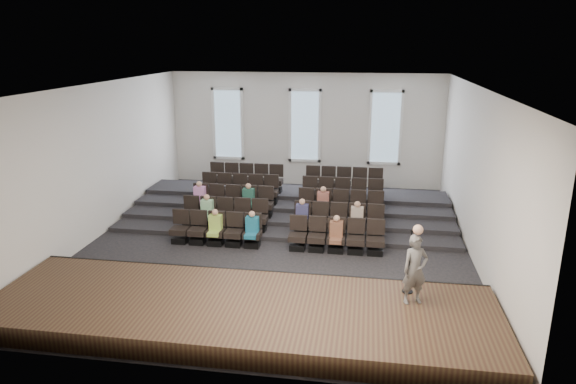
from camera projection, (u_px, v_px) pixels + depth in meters
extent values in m
plane|color=black|center=(278.00, 241.00, 16.80)|extent=(14.00, 14.00, 0.00)
cube|color=white|center=(277.00, 86.00, 15.38)|extent=(12.00, 14.00, 0.02)
cube|color=silver|center=(305.00, 130.00, 22.74)|extent=(12.00, 0.04, 5.00)
cube|color=silver|center=(212.00, 256.00, 9.44)|extent=(12.00, 0.04, 5.00)
cube|color=silver|center=(99.00, 160.00, 16.98)|extent=(0.04, 14.00, 5.00)
cube|color=silver|center=(477.00, 174.00, 15.20)|extent=(0.04, 14.00, 5.00)
cube|color=#40301B|center=(240.00, 312.00, 11.89)|extent=(11.80, 3.60, 0.50)
cube|color=black|center=(256.00, 279.00, 13.57)|extent=(11.80, 0.06, 0.52)
cube|color=black|center=(289.00, 216.00, 18.98)|extent=(11.80, 4.80, 0.15)
cube|color=black|center=(291.00, 210.00, 19.45)|extent=(11.80, 3.75, 0.30)
cube|color=black|center=(293.00, 204.00, 19.93)|extent=(11.80, 2.70, 0.45)
cube|color=black|center=(295.00, 198.00, 20.41)|extent=(11.80, 1.65, 0.60)
cube|color=black|center=(180.00, 239.00, 16.66)|extent=(0.47, 0.43, 0.20)
cube|color=black|center=(180.00, 231.00, 16.57)|extent=(0.55, 0.50, 0.19)
cube|color=black|center=(181.00, 216.00, 16.66)|extent=(0.55, 0.08, 0.50)
cube|color=black|center=(198.00, 241.00, 16.57)|extent=(0.47, 0.43, 0.20)
cube|color=black|center=(198.00, 232.00, 16.48)|extent=(0.55, 0.50, 0.19)
cube|color=black|center=(199.00, 217.00, 16.57)|extent=(0.55, 0.08, 0.50)
cube|color=black|center=(216.00, 242.00, 16.48)|extent=(0.47, 0.43, 0.20)
cube|color=black|center=(216.00, 233.00, 16.40)|extent=(0.55, 0.50, 0.19)
cube|color=black|center=(217.00, 218.00, 16.48)|extent=(0.55, 0.08, 0.50)
cube|color=black|center=(234.00, 243.00, 16.39)|extent=(0.47, 0.43, 0.20)
cube|color=black|center=(234.00, 234.00, 16.31)|extent=(0.55, 0.50, 0.19)
cube|color=black|center=(235.00, 219.00, 16.39)|extent=(0.55, 0.08, 0.50)
cube|color=black|center=(252.00, 244.00, 16.31)|extent=(0.47, 0.43, 0.20)
cube|color=black|center=(252.00, 235.00, 16.22)|extent=(0.55, 0.50, 0.19)
cube|color=black|center=(253.00, 220.00, 16.30)|extent=(0.55, 0.08, 0.50)
cube|color=black|center=(297.00, 246.00, 16.09)|extent=(0.47, 0.43, 0.20)
cube|color=black|center=(298.00, 237.00, 16.00)|extent=(0.55, 0.50, 0.19)
cube|color=black|center=(299.00, 223.00, 16.09)|extent=(0.55, 0.08, 0.50)
cube|color=black|center=(317.00, 248.00, 16.00)|extent=(0.47, 0.43, 0.20)
cube|color=black|center=(317.00, 238.00, 15.92)|extent=(0.55, 0.50, 0.19)
cube|color=black|center=(318.00, 224.00, 16.00)|extent=(0.55, 0.08, 0.50)
cube|color=black|center=(336.00, 249.00, 15.91)|extent=(0.47, 0.43, 0.20)
cube|color=black|center=(336.00, 239.00, 15.83)|extent=(0.55, 0.50, 0.19)
cube|color=black|center=(337.00, 225.00, 15.91)|extent=(0.55, 0.08, 0.50)
cube|color=black|center=(355.00, 250.00, 15.83)|extent=(0.47, 0.43, 0.20)
cube|color=black|center=(356.00, 241.00, 15.74)|extent=(0.55, 0.50, 0.19)
cube|color=black|center=(356.00, 226.00, 15.82)|extent=(0.55, 0.08, 0.50)
cube|color=black|center=(375.00, 251.00, 15.74)|extent=(0.47, 0.43, 0.20)
cube|color=black|center=(375.00, 242.00, 15.65)|extent=(0.55, 0.50, 0.19)
cube|color=black|center=(376.00, 227.00, 15.73)|extent=(0.55, 0.08, 0.50)
cube|color=black|center=(191.00, 224.00, 17.61)|extent=(0.47, 0.43, 0.20)
cube|color=black|center=(190.00, 216.00, 17.53)|extent=(0.55, 0.50, 0.19)
cube|color=black|center=(192.00, 202.00, 17.61)|extent=(0.55, 0.08, 0.50)
cube|color=black|center=(208.00, 225.00, 17.52)|extent=(0.47, 0.43, 0.20)
cube|color=black|center=(207.00, 217.00, 17.44)|extent=(0.55, 0.50, 0.19)
cube|color=black|center=(209.00, 203.00, 17.52)|extent=(0.55, 0.08, 0.50)
cube|color=black|center=(225.00, 226.00, 17.44)|extent=(0.47, 0.43, 0.20)
cube|color=black|center=(224.00, 217.00, 17.35)|extent=(0.55, 0.50, 0.19)
cube|color=black|center=(226.00, 204.00, 17.43)|extent=(0.55, 0.08, 0.50)
cube|color=black|center=(242.00, 227.00, 17.35)|extent=(0.47, 0.43, 0.20)
cube|color=black|center=(242.00, 218.00, 17.26)|extent=(0.55, 0.50, 0.19)
cube|color=black|center=(243.00, 205.00, 17.34)|extent=(0.55, 0.08, 0.50)
cube|color=black|center=(259.00, 228.00, 17.26)|extent=(0.47, 0.43, 0.20)
cube|color=black|center=(259.00, 219.00, 17.17)|extent=(0.55, 0.50, 0.19)
cube|color=black|center=(260.00, 206.00, 17.25)|extent=(0.55, 0.08, 0.50)
cube|color=black|center=(302.00, 230.00, 17.04)|extent=(0.47, 0.43, 0.20)
cube|color=black|center=(302.00, 222.00, 16.96)|extent=(0.55, 0.50, 0.19)
cube|color=black|center=(303.00, 208.00, 17.04)|extent=(0.55, 0.08, 0.50)
cube|color=black|center=(320.00, 231.00, 16.96)|extent=(0.47, 0.43, 0.20)
cube|color=black|center=(320.00, 222.00, 16.87)|extent=(0.55, 0.50, 0.19)
cube|color=black|center=(321.00, 209.00, 16.95)|extent=(0.55, 0.08, 0.50)
cube|color=black|center=(338.00, 232.00, 16.87)|extent=(0.47, 0.43, 0.20)
cube|color=black|center=(338.00, 223.00, 16.78)|extent=(0.55, 0.50, 0.19)
cube|color=black|center=(339.00, 210.00, 16.86)|extent=(0.55, 0.08, 0.50)
cube|color=black|center=(356.00, 233.00, 16.78)|extent=(0.47, 0.43, 0.20)
cube|color=black|center=(357.00, 224.00, 16.69)|extent=(0.55, 0.50, 0.19)
cube|color=black|center=(357.00, 210.00, 16.77)|extent=(0.55, 0.08, 0.50)
cube|color=black|center=(375.00, 234.00, 16.69)|extent=(0.47, 0.43, 0.20)
cube|color=black|center=(375.00, 225.00, 16.60)|extent=(0.55, 0.50, 0.19)
cube|color=black|center=(376.00, 211.00, 16.69)|extent=(0.55, 0.08, 0.50)
cube|color=black|center=(200.00, 210.00, 18.57)|extent=(0.47, 0.42, 0.20)
cube|color=black|center=(200.00, 202.00, 18.48)|extent=(0.55, 0.50, 0.19)
cube|color=black|center=(201.00, 190.00, 18.56)|extent=(0.55, 0.08, 0.50)
cube|color=black|center=(216.00, 211.00, 18.48)|extent=(0.47, 0.42, 0.20)
cube|color=black|center=(216.00, 203.00, 18.39)|extent=(0.55, 0.50, 0.19)
cube|color=black|center=(217.00, 191.00, 18.47)|extent=(0.55, 0.08, 0.50)
cube|color=black|center=(232.00, 212.00, 18.39)|extent=(0.47, 0.42, 0.20)
cube|color=black|center=(232.00, 204.00, 18.30)|extent=(0.55, 0.50, 0.19)
cube|color=black|center=(233.00, 191.00, 18.38)|extent=(0.55, 0.08, 0.50)
cube|color=black|center=(249.00, 213.00, 18.30)|extent=(0.47, 0.42, 0.20)
cube|color=black|center=(249.00, 205.00, 18.21)|extent=(0.55, 0.50, 0.19)
cube|color=black|center=(250.00, 192.00, 18.30)|extent=(0.55, 0.08, 0.50)
cube|color=black|center=(265.00, 214.00, 18.21)|extent=(0.47, 0.42, 0.20)
cube|color=black|center=(265.00, 205.00, 18.12)|extent=(0.55, 0.50, 0.19)
cube|color=black|center=(266.00, 193.00, 18.21)|extent=(0.55, 0.08, 0.50)
cube|color=black|center=(306.00, 216.00, 18.00)|extent=(0.47, 0.42, 0.20)
cube|color=black|center=(306.00, 207.00, 17.91)|extent=(0.55, 0.50, 0.19)
cube|color=black|center=(307.00, 195.00, 17.99)|extent=(0.55, 0.08, 0.50)
cube|color=black|center=(323.00, 217.00, 17.91)|extent=(0.47, 0.42, 0.20)
cube|color=black|center=(323.00, 208.00, 17.82)|extent=(0.55, 0.50, 0.19)
cube|color=black|center=(324.00, 195.00, 17.90)|extent=(0.55, 0.08, 0.50)
cube|color=black|center=(340.00, 218.00, 17.82)|extent=(0.47, 0.42, 0.20)
cube|color=black|center=(340.00, 209.00, 17.73)|extent=(0.55, 0.50, 0.19)
cube|color=black|center=(341.00, 196.00, 17.82)|extent=(0.55, 0.08, 0.50)
cube|color=black|center=(357.00, 218.00, 17.73)|extent=(0.47, 0.42, 0.20)
cube|color=black|center=(358.00, 210.00, 17.64)|extent=(0.55, 0.50, 0.19)
cube|color=black|center=(358.00, 197.00, 17.73)|extent=(0.55, 0.08, 0.50)
cube|color=black|center=(375.00, 219.00, 17.64)|extent=(0.47, 0.42, 0.20)
cube|color=black|center=(375.00, 211.00, 17.56)|extent=(0.55, 0.50, 0.19)
cube|color=black|center=(376.00, 198.00, 17.64)|extent=(0.55, 0.08, 0.50)
cube|color=black|center=(209.00, 198.00, 19.52)|extent=(0.47, 0.42, 0.20)
cube|color=black|center=(208.00, 190.00, 19.43)|extent=(0.55, 0.50, 0.19)
cube|color=black|center=(210.00, 178.00, 19.51)|extent=(0.55, 0.08, 0.50)
cube|color=black|center=(224.00, 199.00, 19.43)|extent=(0.47, 0.42, 0.20)
cube|color=black|center=(224.00, 191.00, 19.34)|extent=(0.55, 0.50, 0.19)
cube|color=black|center=(225.00, 179.00, 19.43)|extent=(0.55, 0.08, 0.50)
cube|color=black|center=(239.00, 200.00, 19.34)|extent=(0.47, 0.42, 0.20)
cube|color=black|center=(239.00, 192.00, 19.25)|extent=(0.55, 0.50, 0.19)
cube|color=black|center=(240.00, 180.00, 19.34)|extent=(0.55, 0.08, 0.50)
cube|color=black|center=(255.00, 200.00, 19.25)|extent=(0.47, 0.42, 0.20)
cube|color=black|center=(255.00, 192.00, 19.16)|extent=(0.55, 0.50, 0.19)
cube|color=black|center=(256.00, 180.00, 19.25)|extent=(0.55, 0.08, 0.50)
cube|color=black|center=(271.00, 201.00, 19.16)|extent=(0.47, 0.42, 0.20)
cube|color=black|center=(271.00, 193.00, 19.08)|extent=(0.55, 0.50, 0.19)
cube|color=black|center=(271.00, 181.00, 19.16)|extent=(0.55, 0.08, 0.50)
cube|color=black|center=(309.00, 203.00, 18.95)|extent=(0.47, 0.42, 0.20)
cube|color=black|center=(309.00, 195.00, 18.86)|extent=(0.55, 0.50, 0.19)
cube|color=black|center=(310.00, 183.00, 18.95)|extent=(0.55, 0.08, 0.50)
cube|color=black|center=(325.00, 204.00, 18.86)|extent=(0.47, 0.42, 0.20)
cube|color=black|center=(326.00, 196.00, 18.77)|extent=(0.55, 0.50, 0.19)
cube|color=black|center=(326.00, 183.00, 18.86)|extent=(0.55, 0.08, 0.50)
cube|color=black|center=(342.00, 204.00, 18.77)|extent=(0.47, 0.42, 0.20)
cube|color=black|center=(342.00, 196.00, 18.69)|extent=(0.55, 0.50, 0.19)
cube|color=black|center=(343.00, 184.00, 18.77)|extent=(0.55, 0.08, 0.50)
cube|color=black|center=(358.00, 205.00, 18.68)|extent=(0.47, 0.42, 0.20)
cube|color=black|center=(359.00, 197.00, 18.60)|extent=(0.55, 0.50, 0.19)
cube|color=black|center=(359.00, 185.00, 18.68)|extent=(0.55, 0.08, 0.50)
cube|color=black|center=(375.00, 206.00, 18.60)|extent=(0.47, 0.42, 0.20)
cube|color=black|center=(375.00, 198.00, 18.51)|extent=(0.55, 0.50, 0.19)
cube|color=black|center=(376.00, 185.00, 18.59)|extent=(0.55, 0.08, 0.50)
cube|color=black|center=(216.00, 187.00, 20.47)|extent=(0.47, 0.42, 0.20)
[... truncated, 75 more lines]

